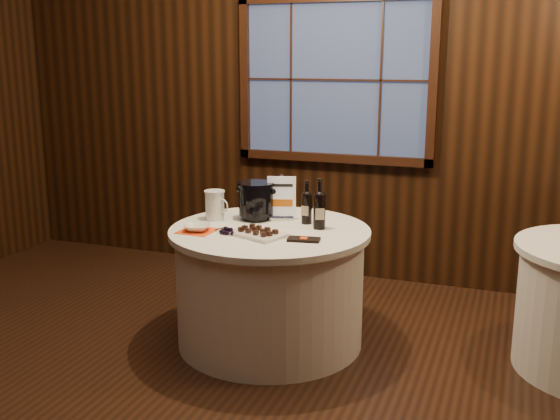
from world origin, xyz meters
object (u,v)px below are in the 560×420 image
at_px(main_table, 270,286).
at_px(chocolate_box, 304,239).
at_px(port_bottle_left, 307,205).
at_px(sign_stand, 281,204).
at_px(chocolate_plate, 258,233).
at_px(glass_pitcher, 215,205).
at_px(grape_bunch, 229,230).
at_px(port_bottle_right, 319,207).
at_px(ice_bucket, 256,200).
at_px(cracker_bowl, 197,228).

xyz_separation_m(main_table, chocolate_box, (0.29, -0.19, 0.39)).
height_order(main_table, port_bottle_left, port_bottle_left).
relative_size(sign_stand, chocolate_plate, 0.79).
xyz_separation_m(main_table, glass_pitcher, (-0.43, 0.09, 0.48)).
bearing_deg(grape_bunch, sign_stand, 68.48).
bearing_deg(sign_stand, chocolate_plate, -107.21).
bearing_deg(sign_stand, main_table, -104.89).
relative_size(chocolate_plate, chocolate_box, 2.03).
relative_size(main_table, port_bottle_right, 3.97).
height_order(sign_stand, chocolate_plate, sign_stand).
height_order(chocolate_box, glass_pitcher, glass_pitcher).
bearing_deg(chocolate_box, grape_bunch, 172.26).
distance_m(port_bottle_right, chocolate_box, 0.33).
xyz_separation_m(port_bottle_right, grape_bunch, (-0.49, -0.31, -0.12)).
distance_m(chocolate_box, glass_pitcher, 0.78).
bearing_deg(ice_bucket, chocolate_plate, -66.07).
relative_size(port_bottle_left, ice_bucket, 1.14).
distance_m(port_bottle_left, grape_bunch, 0.56).
bearing_deg(cracker_bowl, glass_pitcher, 94.77).
relative_size(main_table, chocolate_plate, 3.30).
xyz_separation_m(port_bottle_right, chocolate_box, (-0.00, -0.30, -0.13)).
bearing_deg(chocolate_box, port_bottle_right, 80.26).
height_order(ice_bucket, chocolate_plate, ice_bucket).
relative_size(main_table, chocolate_box, 6.69).
bearing_deg(main_table, chocolate_plate, -92.25).
height_order(port_bottle_right, chocolate_plate, port_bottle_right).
distance_m(chocolate_plate, grape_bunch, 0.19).
bearing_deg(cracker_bowl, ice_bucket, 60.98).
bearing_deg(main_table, sign_stand, 93.31).
height_order(sign_stand, cracker_bowl, sign_stand).
bearing_deg(chocolate_plate, grape_bunch, -173.88).
relative_size(port_bottle_left, chocolate_box, 1.50).
bearing_deg(glass_pitcher, grape_bunch, -37.53).
xyz_separation_m(chocolate_box, glass_pitcher, (-0.72, 0.28, 0.09)).
bearing_deg(grape_bunch, chocolate_plate, 6.12).
height_order(main_table, chocolate_box, chocolate_box).
xyz_separation_m(chocolate_box, grape_bunch, (-0.48, -0.01, 0.01)).
xyz_separation_m(port_bottle_right, chocolate_plate, (-0.30, -0.29, -0.12)).
xyz_separation_m(sign_stand, port_bottle_right, (0.31, -0.14, 0.04)).
bearing_deg(port_bottle_right, cracker_bowl, -177.33).
height_order(grape_bunch, cracker_bowl, cracker_bowl).
distance_m(sign_stand, grape_bunch, 0.49).
height_order(chocolate_plate, chocolate_box, chocolate_plate).
relative_size(port_bottle_left, grape_bunch, 1.59).
bearing_deg(port_bottle_right, ice_bucket, 147.34).
bearing_deg(glass_pitcher, port_bottle_right, 15.28).
xyz_separation_m(port_bottle_right, glass_pitcher, (-0.72, -0.02, -0.04)).
xyz_separation_m(ice_bucket, cracker_bowl, (-0.23, -0.41, -0.11)).
bearing_deg(grape_bunch, port_bottle_right, 32.68).
height_order(main_table, port_bottle_right, port_bottle_right).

